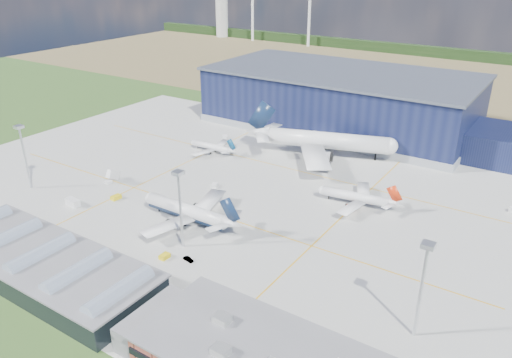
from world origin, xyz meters
name	(u,v)px	position (x,y,z in m)	size (l,w,h in m)	color
ground	(219,198)	(0.00, 0.00, 0.00)	(600.00, 600.00, 0.00)	#274C1C
apron	(237,187)	(0.00, 10.00, 0.03)	(220.00, 160.00, 0.08)	gray
farmland	(417,77)	(0.00, 220.00, 0.00)	(600.00, 220.00, 0.01)	olive
treeline	(449,53)	(0.00, 300.00, 4.00)	(600.00, 8.00, 8.00)	black
horizon_dressing	(245,2)	(-191.30, 294.39, 34.20)	(440.20, 18.00, 70.00)	white
hangar	(346,102)	(2.81, 94.80, 11.62)	(145.00, 62.00, 26.10)	#101638
glass_concourse	(52,268)	(-6.45, -60.00, 3.69)	(78.00, 23.00, 8.60)	black
light_mast_west	(23,147)	(-60.00, -30.00, 15.43)	(2.60, 2.60, 23.00)	silver
light_mast_center	(180,197)	(10.00, -30.00, 15.43)	(2.60, 2.60, 23.00)	silver
light_mast_east	(423,275)	(75.00, -30.00, 15.43)	(2.60, 2.60, 23.00)	silver
airliner_navy	(186,204)	(1.47, -18.26, 6.08)	(37.31, 36.50, 12.17)	white
airliner_red	(355,192)	(39.83, 20.43, 4.57)	(28.06, 27.45, 9.15)	white
airliner_widebody	(328,132)	(12.74, 55.00, 10.16)	(62.33, 60.97, 20.32)	white
airliner_regional	(211,144)	(-28.72, 32.48, 3.81)	(23.38, 22.87, 7.62)	white
gse_tug_a	(116,197)	(-28.33, -19.70, 0.70)	(2.04, 3.34, 1.39)	gold
gse_tug_b	(165,256)	(9.81, -37.27, 0.62)	(1.90, 2.85, 1.23)	gold
gse_van_a	(73,202)	(-36.56, -30.57, 1.17)	(2.35, 5.38, 2.35)	silver
gse_cart_a	(214,185)	(-6.83, 6.15, 0.62)	(1.90, 2.85, 1.23)	silver
gse_cart_b	(225,137)	(-34.18, 49.16, 0.70)	(2.15, 3.23, 1.40)	silver
gse_van_c	(323,351)	(61.39, -46.00, 1.12)	(2.23, 4.65, 2.23)	silver
airstair	(113,177)	(-40.46, -9.85, 1.54)	(1.93, 4.82, 3.08)	silver
car_a	(141,278)	(11.73, -48.00, 0.63)	(1.48, 3.69, 1.26)	#99999E
car_b	(188,259)	(16.00, -34.75, 0.54)	(1.14, 3.26, 1.07)	#99999E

